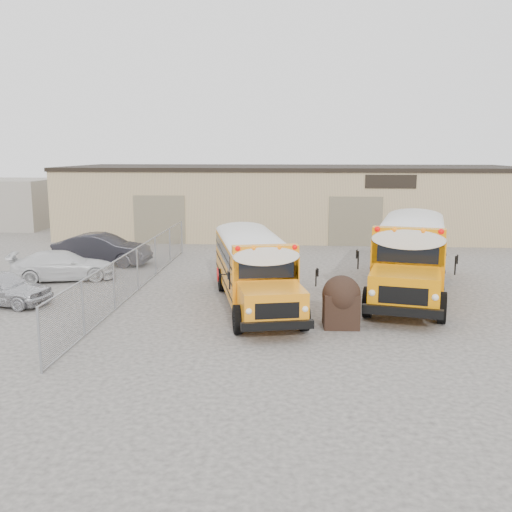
# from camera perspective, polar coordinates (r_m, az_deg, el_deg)

# --- Properties ---
(ground) EXTENTS (120.00, 120.00, 0.00)m
(ground) POSITION_cam_1_polar(r_m,az_deg,el_deg) (20.29, 2.52, -5.79)
(ground) COLOR #43403E
(ground) RESTS_ON ground
(warehouse) EXTENTS (30.20, 10.20, 4.67)m
(warehouse) POSITION_cam_1_polar(r_m,az_deg,el_deg) (39.61, 3.46, 5.64)
(warehouse) COLOR tan
(warehouse) RESTS_ON ground
(chainlink_fence) EXTENTS (0.07, 18.07, 1.81)m
(chainlink_fence) POSITION_cam_1_polar(r_m,az_deg,el_deg) (23.89, -11.77, -1.29)
(chainlink_fence) COLOR gray
(chainlink_fence) RESTS_ON ground
(school_bus_left) EXTENTS (4.14, 9.34, 2.66)m
(school_bus_left) POSITION_cam_1_polar(r_m,az_deg,el_deg) (26.89, -1.89, 1.60)
(school_bus_left) COLOR orange
(school_bus_left) RESTS_ON ground
(school_bus_right) EXTENTS (4.76, 10.72, 3.05)m
(school_bus_right) POSITION_cam_1_polar(r_m,az_deg,el_deg) (30.26, 15.65, 2.64)
(school_bus_right) COLOR orange
(school_bus_right) RESTS_ON ground
(tarp_bundle) EXTENTS (1.25, 1.25, 1.71)m
(tarp_bundle) POSITION_cam_1_polar(r_m,az_deg,el_deg) (18.80, 8.51, -4.44)
(tarp_bundle) COLOR black
(tarp_bundle) RESTS_ON ground
(car_silver) EXTENTS (4.09, 2.19, 1.32)m
(car_silver) POSITION_cam_1_polar(r_m,az_deg,el_deg) (23.34, -24.24, -2.88)
(car_silver) COLOR silver
(car_silver) RESTS_ON ground
(car_white) EXTENTS (4.84, 3.08, 1.31)m
(car_white) POSITION_cam_1_polar(r_m,az_deg,el_deg) (26.79, -18.74, -0.91)
(car_white) COLOR silver
(car_white) RESTS_ON ground
(car_dark) EXTENTS (4.87, 1.94, 1.57)m
(car_dark) POSITION_cam_1_polar(r_m,az_deg,el_deg) (29.77, -15.12, 0.64)
(car_dark) COLOR black
(car_dark) RESTS_ON ground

